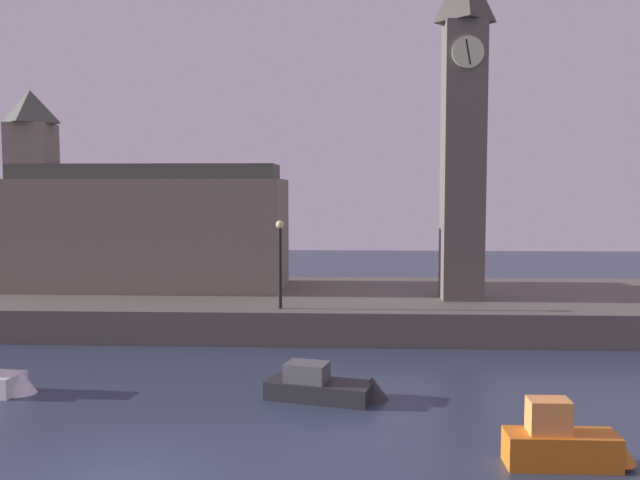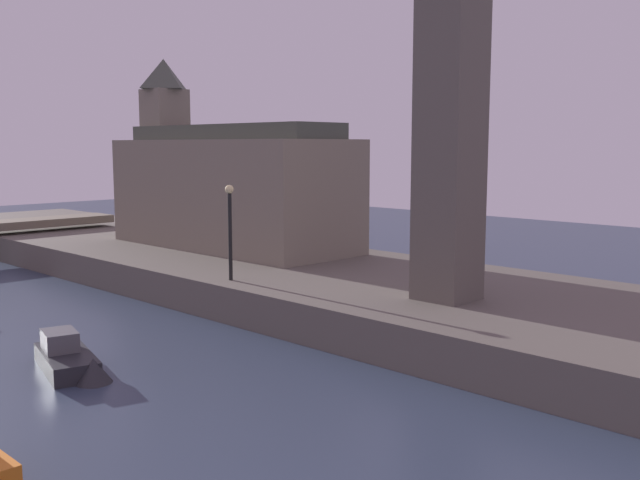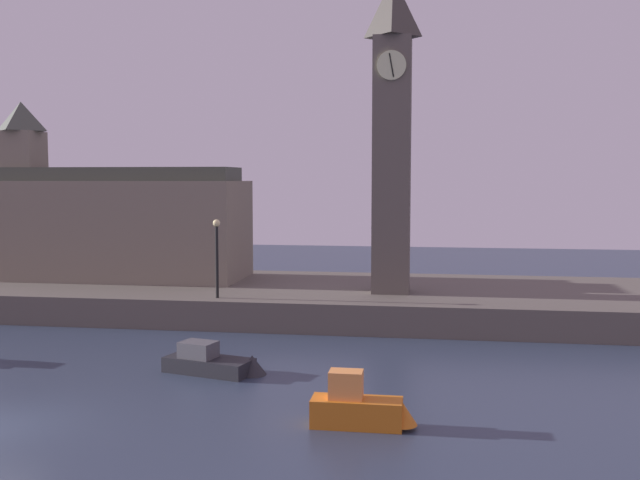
{
  "view_description": "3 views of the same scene",
  "coord_description": "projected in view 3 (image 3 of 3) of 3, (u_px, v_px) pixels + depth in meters",
  "views": [
    {
      "loc": [
        5.47,
        -15.17,
        6.91
      ],
      "look_at": [
        4.05,
        15.87,
        4.52
      ],
      "focal_mm": 38.6,
      "sensor_mm": 36.0,
      "label": 1
    },
    {
      "loc": [
        25.63,
        -3.35,
        7.06
      ],
      "look_at": [
        7.95,
        14.64,
        3.74
      ],
      "focal_mm": 40.65,
      "sensor_mm": 36.0,
      "label": 2
    },
    {
      "loc": [
        12.77,
        -19.43,
        7.45
      ],
      "look_at": [
        7.09,
        17.95,
        4.24
      ],
      "focal_mm": 40.42,
      "sensor_mm": 36.0,
      "label": 3
    }
  ],
  "objects": [
    {
      "name": "boat_patrol_orange",
      "position": [
        362.0,
        408.0,
        21.63
      ],
      "size": [
        3.19,
        1.0,
        1.7
      ],
      "color": "orange",
      "rests_on": "ground"
    },
    {
      "name": "clock_tower",
      "position": [
        392.0,
        132.0,
        37.23
      ],
      "size": [
        2.13,
        2.18,
        16.24
      ],
      "color": "#5B544C",
      "rests_on": "far_embankment"
    },
    {
      "name": "far_embankment",
      "position": [
        203.0,
        296.0,
        41.32
      ],
      "size": [
        70.0,
        12.0,
        1.5
      ],
      "primitive_type": "cube",
      "color": "#5B544C",
      "rests_on": "ground"
    },
    {
      "name": "parliament_hall",
      "position": [
        113.0,
        222.0,
        43.33
      ],
      "size": [
        14.85,
        5.9,
        10.63
      ],
      "color": "slate",
      "rests_on": "far_embankment"
    },
    {
      "name": "streetlamp",
      "position": [
        217.0,
        249.0,
        35.88
      ],
      "size": [
        0.36,
        0.36,
        3.94
      ],
      "color": "black",
      "rests_on": "far_embankment"
    },
    {
      "name": "boat_barge_dark",
      "position": [
        219.0,
        363.0,
        27.62
      ],
      "size": [
        4.32,
        2.24,
        1.31
      ],
      "color": "#232328",
      "rests_on": "ground"
    }
  ]
}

